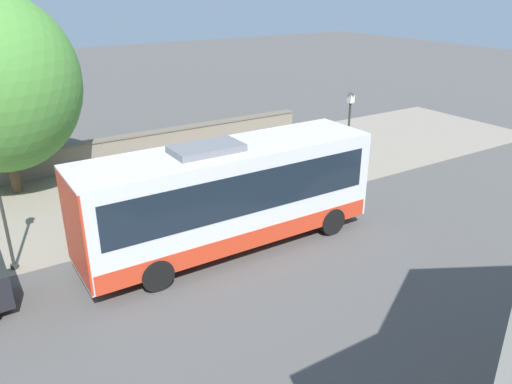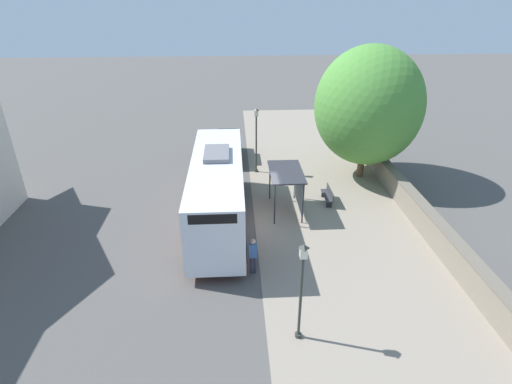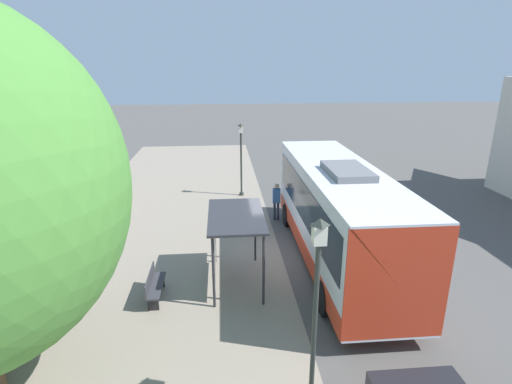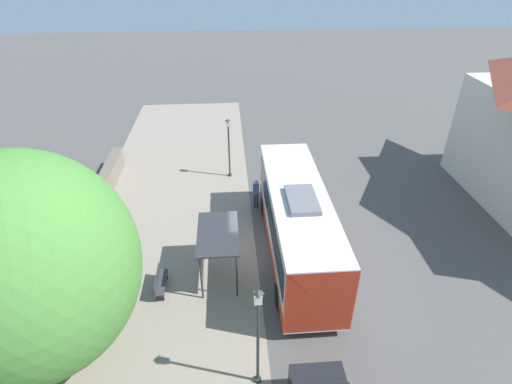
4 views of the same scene
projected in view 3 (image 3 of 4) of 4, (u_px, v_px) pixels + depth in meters
name	position (u px, v px, depth m)	size (l,w,h in m)	color
ground_plane	(283.00, 262.00, 14.70)	(120.00, 120.00, 0.00)	#514F4C
sidewalk_plaza	(159.00, 267.00, 14.32)	(9.00, 44.00, 0.02)	gray
stone_wall	(39.00, 254.00, 13.77)	(0.60, 20.00, 1.38)	slate
bus	(338.00, 212.00, 14.14)	(2.67, 10.09, 3.76)	silver
bus_shelter	(231.00, 226.00, 12.73)	(1.77, 3.14, 2.40)	#2D2D33
pedestrian	(276.00, 199.00, 18.34)	(0.34, 0.23, 1.75)	#2D3347
bench	(154.00, 285.00, 12.25)	(0.40, 1.61, 0.88)	#333338
street_lamp_near	(241.00, 154.00, 21.33)	(0.28, 0.28, 3.96)	#2D332D
street_lamp_far	(316.00, 306.00, 7.56)	(0.28, 0.28, 4.37)	#2D332D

